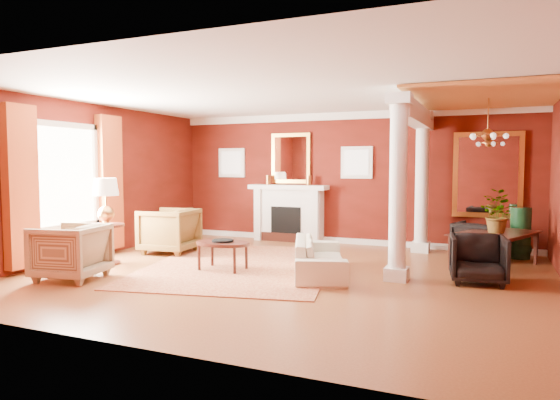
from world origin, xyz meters
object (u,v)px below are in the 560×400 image
at_px(coffee_table, 223,245).
at_px(dining_table, 497,240).
at_px(armchair_leopard, 169,228).
at_px(side_table, 106,206).
at_px(armchair_stripe, 71,249).
at_px(sofa, 320,251).

xyz_separation_m(coffee_table, dining_table, (4.17, 2.03, 0.04)).
bearing_deg(armchair_leopard, side_table, -19.87).
bearing_deg(coffee_table, armchair_stripe, -140.66).
height_order(armchair_stripe, coffee_table, armchair_stripe).
bearing_deg(side_table, dining_table, 20.64).
bearing_deg(dining_table, armchair_stripe, 144.86).
bearing_deg(dining_table, armchair_leopard, 124.10).
bearing_deg(armchair_stripe, dining_table, 109.32).
relative_size(armchair_stripe, coffee_table, 0.99).
relative_size(sofa, armchair_stripe, 2.09).
bearing_deg(sofa, side_table, 79.99).
bearing_deg(dining_table, side_table, 135.03).
relative_size(armchair_stripe, side_table, 0.62).
xyz_separation_m(armchair_leopard, coffee_table, (1.79, -1.01, -0.06)).
bearing_deg(side_table, coffee_table, 9.10).
distance_m(armchair_stripe, coffee_table, 2.34).
bearing_deg(armchair_leopard, coffee_table, 55.04).
relative_size(armchair_leopard, dining_table, 0.58).
relative_size(sofa, side_table, 1.29).
bearing_deg(coffee_table, dining_table, 26.00).
xyz_separation_m(armchair_leopard, dining_table, (5.96, 1.02, -0.02)).
relative_size(armchair_stripe, dining_table, 0.55).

